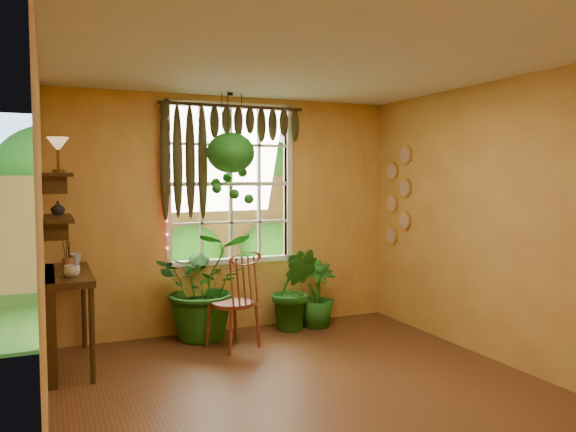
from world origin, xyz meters
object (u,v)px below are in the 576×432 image
at_px(counter_ledge, 57,310).
at_px(hanging_basket, 231,159).
at_px(windsor_chair, 235,315).
at_px(potted_plant_mid, 294,289).
at_px(potted_plant_left, 205,285).

distance_m(counter_ledge, hanging_basket, 2.33).
distance_m(windsor_chair, potted_plant_mid, 0.93).
height_order(counter_ledge, potted_plant_left, potted_plant_left).
bearing_deg(hanging_basket, counter_ledge, -169.06).
distance_m(potted_plant_mid, hanging_basket, 1.68).
xyz_separation_m(windsor_chair, hanging_basket, (0.10, 0.41, 1.64)).
height_order(windsor_chair, potted_plant_mid, windsor_chair).
bearing_deg(potted_plant_mid, windsor_chair, -156.39).
relative_size(windsor_chair, potted_plant_mid, 1.22).
relative_size(potted_plant_left, hanging_basket, 0.96).
bearing_deg(hanging_basket, potted_plant_mid, -3.37).
bearing_deg(potted_plant_mid, counter_ledge, -173.17).
height_order(counter_ledge, potted_plant_mid, potted_plant_mid).
distance_m(windsor_chair, potted_plant_left, 0.56).
relative_size(counter_ledge, windsor_chair, 1.02).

